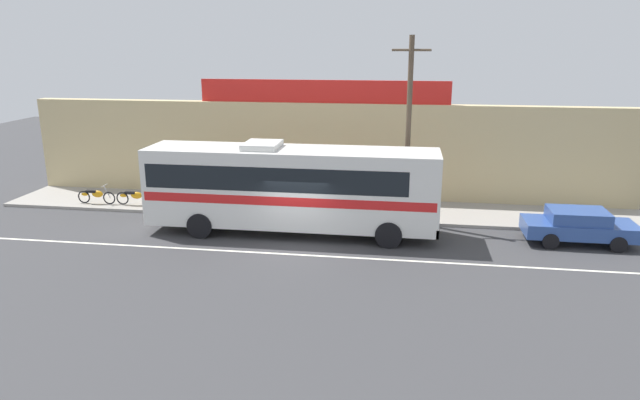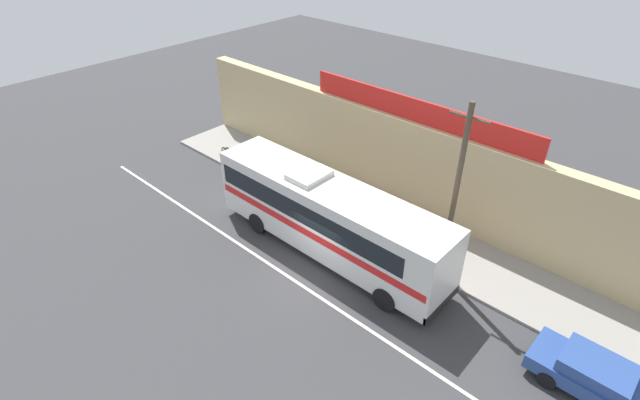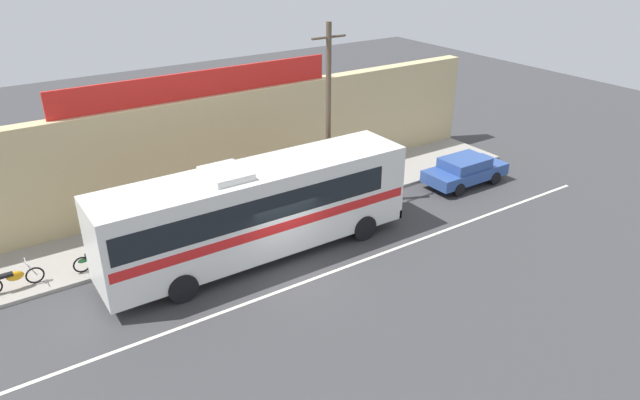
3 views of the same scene
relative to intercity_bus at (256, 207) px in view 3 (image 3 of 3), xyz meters
name	(u,v)px [view 3 (image 3 of 3)]	position (x,y,z in m)	size (l,w,h in m)	color
ground_plane	(294,272)	(0.52, -1.67, -2.07)	(70.00, 70.00, 0.00)	#3A3A3D
sidewalk_slab	(230,216)	(0.52, 3.53, -2.00)	(30.00, 3.60, 0.14)	gray
storefront_facade	(205,150)	(0.52, 5.68, 0.33)	(30.00, 0.70, 4.80)	tan
storefront_billboard	(200,84)	(0.54, 5.68, 3.28)	(12.25, 0.12, 1.10)	red
road_center_stripe	(305,282)	(0.52, -2.47, -2.06)	(30.00, 0.14, 0.01)	silver
intercity_bus	(256,207)	(0.00, 0.00, 0.00)	(11.86, 2.63, 3.78)	silver
parked_car	(465,170)	(11.46, 0.44, -1.33)	(4.21, 1.85, 1.37)	#2D4C93
utility_pole	(328,115)	(4.71, 2.23, 2.12)	(1.60, 0.22, 7.82)	brown
motorcycle_green	(99,257)	(-5.24, 2.30, -1.50)	(1.92, 0.56, 0.94)	black
motorcycle_black	(12,279)	(-8.07, 2.49, -1.50)	(1.93, 0.56, 0.94)	black
pedestrian_near_shop	(238,195)	(0.83, 3.26, -1.01)	(0.30, 0.48, 1.59)	brown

